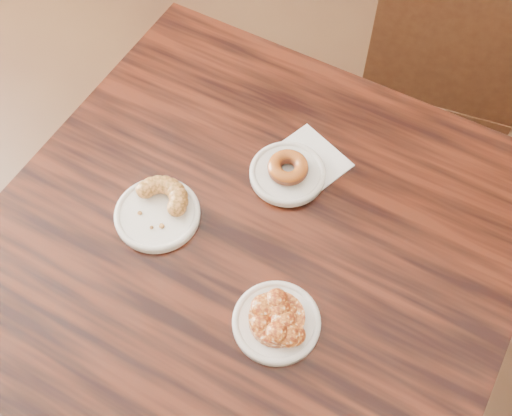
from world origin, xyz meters
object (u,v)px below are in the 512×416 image
Objects in this scene: glazed_donut at (288,168)px; apple_fritter at (277,318)px; cafe_table at (251,318)px; chair_far at (448,60)px; cruller_fragment at (156,208)px.

apple_fritter is (0.15, -0.28, -0.00)m from glazed_donut.
chair_far reaches higher than cafe_table.
cruller_fragment is (-0.24, -1.00, 0.33)m from chair_far.
apple_fritter is 0.31m from cruller_fragment.
cruller_fragment is (-0.16, -0.22, -0.00)m from glazed_donut.
glazed_donut and apple_fritter have the same top height.
chair_far is (0.06, 0.95, 0.08)m from cafe_table.
chair_far is 1.08m from cruller_fragment.
chair_far is at bearing 76.30° from cruller_fragment.
apple_fritter is at bearing -11.33° from cruller_fragment.
chair_far reaches higher than cruller_fragment.
cafe_table is 0.44m from glazed_donut.
glazed_donut is (-0.08, -0.78, 0.33)m from chair_far.
glazed_donut is 0.66× the size of cruller_fragment.
glazed_donut is (-0.02, 0.17, 0.40)m from cafe_table.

